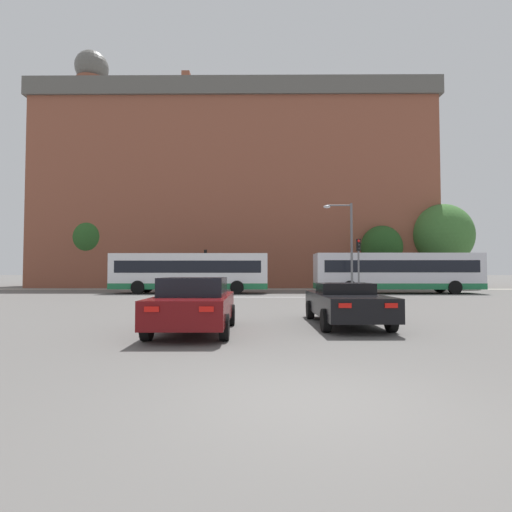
% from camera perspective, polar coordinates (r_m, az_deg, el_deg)
% --- Properties ---
extents(ground_plane, '(400.00, 400.00, 0.00)m').
position_cam_1_polar(ground_plane, '(5.43, 8.07, -19.88)').
color(ground_plane, '#605E5B').
extents(stop_line_strip, '(9.02, 0.30, 0.01)m').
position_cam_1_polar(stop_line_strip, '(25.97, 1.93, -5.89)').
color(stop_line_strip, silver).
rests_on(stop_line_strip, ground_plane).
extents(far_pavement, '(70.02, 2.50, 0.01)m').
position_cam_1_polar(far_pavement, '(37.74, 1.45, -4.76)').
color(far_pavement, gray).
rests_on(far_pavement, ground_plane).
extents(brick_civic_building, '(43.01, 15.27, 28.44)m').
position_cam_1_polar(brick_civic_building, '(48.37, -3.02, 8.89)').
color(brick_civic_building, brown).
rests_on(brick_civic_building, ground_plane).
extents(car_saloon_left, '(2.11, 4.45, 1.49)m').
position_cam_1_polar(car_saloon_left, '(11.08, -8.82, -6.80)').
color(car_saloon_left, '#600C0F').
rests_on(car_saloon_left, ground_plane).
extents(car_roadster_right, '(2.05, 4.92, 1.29)m').
position_cam_1_polar(car_roadster_right, '(12.80, 12.67, -6.54)').
color(car_roadster_right, black).
rests_on(car_roadster_right, ground_plane).
extents(bus_crossing_lead, '(11.81, 2.64, 3.02)m').
position_cam_1_polar(bus_crossing_lead, '(30.98, -9.38, -2.28)').
color(bus_crossing_lead, silver).
rests_on(bus_crossing_lead, ground_plane).
extents(bus_crossing_trailing, '(12.41, 2.72, 3.05)m').
position_cam_1_polar(bus_crossing_trailing, '(32.34, 19.42, -2.16)').
color(bus_crossing_trailing, silver).
rests_on(bus_crossing_trailing, ground_plane).
extents(traffic_light_near_right, '(0.26, 0.31, 3.87)m').
position_cam_1_polar(traffic_light_near_right, '(27.86, 14.44, -0.19)').
color(traffic_light_near_right, slate).
rests_on(traffic_light_near_right, ground_plane).
extents(traffic_light_far_left, '(0.26, 0.31, 3.72)m').
position_cam_1_polar(traffic_light_far_left, '(37.76, -7.24, -0.92)').
color(traffic_light_far_left, slate).
rests_on(traffic_light_far_left, ground_plane).
extents(street_lamp_junction, '(2.06, 0.36, 6.52)m').
position_cam_1_polar(street_lamp_junction, '(28.98, 12.78, 2.51)').
color(street_lamp_junction, slate).
rests_on(street_lamp_junction, ground_plane).
extents(pedestrian_waiting, '(0.32, 0.44, 1.63)m').
position_cam_1_polar(pedestrian_waiting, '(37.40, -0.21, -3.33)').
color(pedestrian_waiting, black).
rests_on(pedestrian_waiting, ground_plane).
extents(tree_by_building, '(5.98, 5.98, 8.46)m').
position_cam_1_polar(tree_by_building, '(44.36, 25.06, 2.69)').
color(tree_by_building, '#4C3823').
rests_on(tree_by_building, ground_plane).
extents(tree_kerbside, '(5.78, 5.78, 8.23)m').
position_cam_1_polar(tree_kerbside, '(46.15, -21.86, 2.29)').
color(tree_kerbside, '#4C3823').
rests_on(tree_kerbside, ground_plane).
extents(tree_distant, '(4.04, 4.04, 6.23)m').
position_cam_1_polar(tree_distant, '(41.44, 17.51, 1.22)').
color(tree_distant, '#4C3823').
rests_on(tree_distant, ground_plane).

